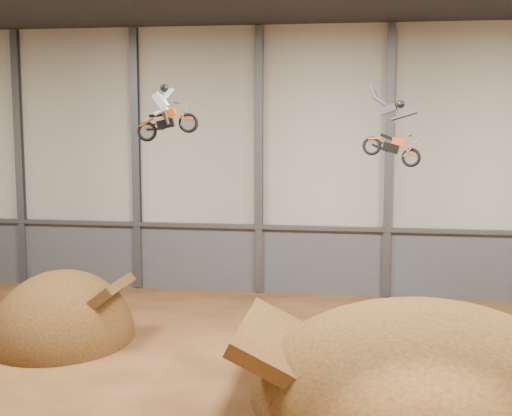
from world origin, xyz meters
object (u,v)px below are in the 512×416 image
(takeoff_ramp, at_px, (63,340))
(landing_ramp, at_px, (423,401))
(fmx_rider_b, at_px, (389,127))
(fmx_rider_a, at_px, (169,108))

(takeoff_ramp, bearing_deg, landing_ramp, -16.71)
(landing_ramp, relative_size, fmx_rider_b, 3.83)
(fmx_rider_a, distance_m, fmx_rider_b, 8.26)
(landing_ramp, distance_m, fmx_rider_a, 13.42)
(takeoff_ramp, xyz_separation_m, fmx_rider_a, (5.39, -2.20, 9.64))
(fmx_rider_a, bearing_deg, landing_ramp, -15.47)
(takeoff_ramp, distance_m, fmx_rider_a, 11.26)
(takeoff_ramp, relative_size, landing_ramp, 0.59)
(takeoff_ramp, distance_m, fmx_rider_b, 16.05)
(fmx_rider_a, height_order, fmx_rider_b, fmx_rider_a)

